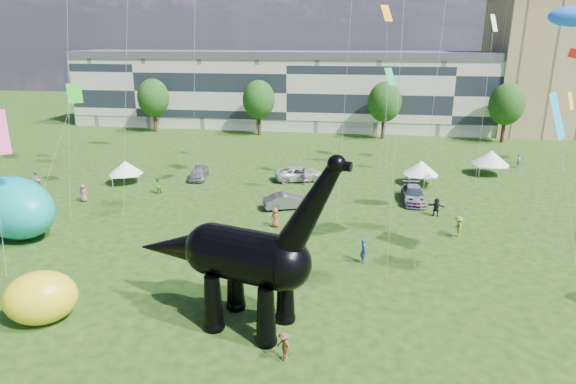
# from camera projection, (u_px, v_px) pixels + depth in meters

# --- Properties ---
(ground) EXTENTS (220.00, 220.00, 0.00)m
(ground) POSITION_uv_depth(u_px,v_px,m) (271.00, 316.00, 27.77)
(ground) COLOR #16330C
(ground) RESTS_ON ground
(terrace_row) EXTENTS (78.00, 11.00, 12.00)m
(terrace_row) POSITION_uv_depth(u_px,v_px,m) (291.00, 93.00, 85.42)
(terrace_row) COLOR beige
(terrace_row) RESTS_ON ground
(tree_far_left) EXTENTS (5.20, 5.20, 9.44)m
(tree_far_left) POSITION_uv_depth(u_px,v_px,m) (153.00, 95.00, 80.08)
(tree_far_left) COLOR #382314
(tree_far_left) RESTS_ON ground
(tree_mid_left) EXTENTS (5.20, 5.20, 9.44)m
(tree_mid_left) POSITION_uv_depth(u_px,v_px,m) (259.00, 97.00, 77.45)
(tree_mid_left) COLOR #382314
(tree_mid_left) RESTS_ON ground
(tree_mid_right) EXTENTS (5.20, 5.20, 9.44)m
(tree_mid_right) POSITION_uv_depth(u_px,v_px,m) (385.00, 99.00, 74.52)
(tree_mid_right) COLOR #382314
(tree_mid_right) RESTS_ON ground
(tree_far_right) EXTENTS (5.20, 5.20, 9.44)m
(tree_far_right) POSITION_uv_depth(u_px,v_px,m) (507.00, 101.00, 71.89)
(tree_far_right) COLOR #382314
(tree_far_right) RESTS_ON ground
(dinosaur_sculpture) EXTENTS (12.99, 5.39, 10.66)m
(dinosaur_sculpture) POSITION_uv_depth(u_px,v_px,m) (239.00, 257.00, 25.99)
(dinosaur_sculpture) COLOR black
(dinosaur_sculpture) RESTS_ON ground
(car_silver) EXTENTS (2.46, 4.69, 1.52)m
(car_silver) POSITION_uv_depth(u_px,v_px,m) (199.00, 172.00, 54.55)
(car_silver) COLOR #B8B7BC
(car_silver) RESTS_ON ground
(car_grey) EXTENTS (4.69, 3.13, 1.46)m
(car_grey) POSITION_uv_depth(u_px,v_px,m) (287.00, 201.00, 45.06)
(car_grey) COLOR slate
(car_grey) RESTS_ON ground
(car_white) EXTENTS (6.11, 4.24, 1.55)m
(car_white) POSITION_uv_depth(u_px,v_px,m) (300.00, 174.00, 53.96)
(car_white) COLOR silver
(car_white) RESTS_ON ground
(car_dark) EXTENTS (2.30, 5.31, 1.52)m
(car_dark) POSITION_uv_depth(u_px,v_px,m) (414.00, 194.00, 46.88)
(car_dark) COLOR #595960
(car_dark) RESTS_ON ground
(gazebo_near) EXTENTS (4.00, 4.00, 2.62)m
(gazebo_near) POSITION_uv_depth(u_px,v_px,m) (421.00, 168.00, 52.31)
(gazebo_near) COLOR white
(gazebo_near) RESTS_ON ground
(gazebo_far) EXTENTS (4.28, 4.28, 2.89)m
(gazebo_far) POSITION_uv_depth(u_px,v_px,m) (491.00, 158.00, 55.92)
(gazebo_far) COLOR silver
(gazebo_far) RESTS_ON ground
(gazebo_left) EXTENTS (4.72, 4.72, 2.52)m
(gazebo_left) POSITION_uv_depth(u_px,v_px,m) (125.00, 168.00, 52.60)
(gazebo_left) COLOR white
(gazebo_left) RESTS_ON ground
(inflatable_teal) EXTENTS (9.22, 7.70, 4.94)m
(inflatable_teal) POSITION_uv_depth(u_px,v_px,m) (15.00, 208.00, 38.19)
(inflatable_teal) COLOR #0DA1A5
(inflatable_teal) RESTS_ON ground
(inflatable_yellow) EXTENTS (4.82, 4.35, 3.03)m
(inflatable_yellow) POSITION_uv_depth(u_px,v_px,m) (41.00, 298.00, 26.84)
(inflatable_yellow) COLOR yellow
(inflatable_yellow) RESTS_ON ground
(visitors) EXTENTS (54.39, 42.23, 1.86)m
(visitors) POSITION_uv_depth(u_px,v_px,m) (282.00, 206.00, 43.42)
(visitors) COLOR gray
(visitors) RESTS_ON ground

